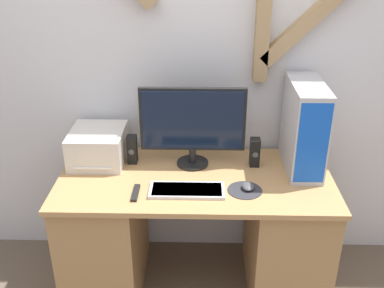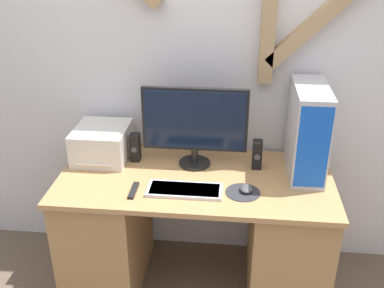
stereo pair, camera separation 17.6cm
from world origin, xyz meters
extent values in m
cube|color=silver|center=(0.00, 0.80, 1.35)|extent=(6.40, 0.05, 2.70)
cube|color=#9E7F56|center=(0.73, 0.73, 1.70)|extent=(0.73, 0.08, 0.73)
cube|color=#9E7F56|center=(0.37, 0.73, 1.65)|extent=(0.08, 0.08, 0.79)
cube|color=tan|center=(0.00, 0.37, 0.77)|extent=(1.57, 0.74, 0.03)
cube|color=#A4794B|center=(-0.55, 0.37, 0.38)|extent=(0.44, 0.68, 0.76)
cube|color=#A4794B|center=(0.55, 0.37, 0.38)|extent=(0.44, 0.68, 0.76)
cylinder|color=black|center=(-0.02, 0.52, 0.80)|extent=(0.19, 0.19, 0.02)
cylinder|color=black|center=(-0.02, 0.52, 0.85)|extent=(0.04, 0.04, 0.10)
cube|color=black|center=(-0.02, 0.53, 1.08)|extent=(0.61, 0.03, 0.38)
cube|color=black|center=(-0.02, 0.52, 1.08)|extent=(0.58, 0.01, 0.35)
cube|color=silver|center=(-0.04, 0.21, 0.80)|extent=(0.41, 0.16, 0.02)
cube|color=white|center=(-0.04, 0.21, 0.80)|extent=(0.38, 0.14, 0.01)
cylinder|color=#2D2D33|center=(0.27, 0.23, 0.79)|extent=(0.19, 0.19, 0.00)
ellipsoid|color=#4C4C51|center=(0.29, 0.24, 0.81)|extent=(0.07, 0.09, 0.03)
cube|color=#B2B2B7|center=(0.62, 0.51, 1.05)|extent=(0.18, 0.46, 0.52)
cube|color=blue|center=(0.62, 0.29, 1.05)|extent=(0.17, 0.01, 0.46)
cube|color=beige|center=(-0.59, 0.55, 0.89)|extent=(0.32, 0.35, 0.20)
cube|color=white|center=(-0.59, 0.45, 0.83)|extent=(0.22, 0.16, 0.01)
cube|color=black|center=(-0.38, 0.54, 0.87)|extent=(0.06, 0.07, 0.17)
cylinder|color=#47474C|center=(-0.38, 0.50, 0.87)|extent=(0.03, 0.00, 0.03)
cube|color=black|center=(0.35, 0.52, 0.87)|extent=(0.06, 0.07, 0.17)
cylinder|color=#47474C|center=(0.35, 0.48, 0.87)|extent=(0.03, 0.00, 0.03)
cube|color=black|center=(-0.32, 0.18, 0.80)|extent=(0.03, 0.16, 0.02)
camera|label=1|loc=(0.03, -1.86, 2.09)|focal=42.00mm
camera|label=2|loc=(0.21, -1.85, 2.09)|focal=42.00mm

